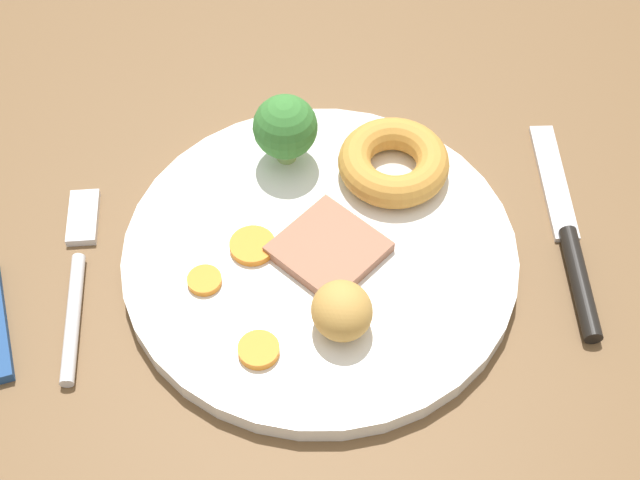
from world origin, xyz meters
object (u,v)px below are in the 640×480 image
at_px(carrot_coin_back, 253,246).
at_px(fork, 77,274).
at_px(knife, 570,243).
at_px(roast_potato_left, 342,311).
at_px(carrot_coin_front, 204,279).
at_px(yorkshire_pudding, 394,162).
at_px(carrot_coin_side, 259,350).
at_px(meat_slice_main, 329,249).
at_px(dinner_plate, 320,256).
at_px(broccoli_floret, 285,128).

xyz_separation_m(carrot_coin_back, fork, (-0.12, -0.00, -0.01)).
distance_m(carrot_coin_back, knife, 0.21).
bearing_deg(roast_potato_left, carrot_coin_front, 153.29).
height_order(roast_potato_left, knife, roast_potato_left).
bearing_deg(yorkshire_pudding, fork, -165.15).
distance_m(roast_potato_left, knife, 0.17).
distance_m(yorkshire_pudding, knife, 0.13).
bearing_deg(roast_potato_left, carrot_coin_side, -164.88).
height_order(meat_slice_main, knife, meat_slice_main).
bearing_deg(yorkshire_pudding, meat_slice_main, -128.95).
bearing_deg(meat_slice_main, roast_potato_left, -88.18).
bearing_deg(knife, dinner_plate, 92.33).
xyz_separation_m(dinner_plate, meat_slice_main, (0.01, -0.00, 0.01)).
distance_m(carrot_coin_side, fork, 0.14).
relative_size(carrot_coin_back, knife, 0.16).
xyz_separation_m(dinner_plate, carrot_coin_side, (-0.04, -0.07, 0.01)).
bearing_deg(carrot_coin_front, meat_slice_main, 10.16).
bearing_deg(meat_slice_main, broccoli_floret, 103.68).
xyz_separation_m(dinner_plate, knife, (0.17, -0.00, -0.00)).
bearing_deg(fork, carrot_coin_side, -122.44).
distance_m(dinner_plate, carrot_coin_back, 0.05).
xyz_separation_m(meat_slice_main, knife, (0.16, -0.00, -0.01)).
bearing_deg(broccoli_floret, fork, -151.06).
bearing_deg(broccoli_floret, carrot_coin_side, -100.53).
distance_m(roast_potato_left, carrot_coin_front, 0.09).
bearing_deg(roast_potato_left, yorkshire_pudding, 67.49).
bearing_deg(broccoli_floret, roast_potato_left, -80.93).
xyz_separation_m(roast_potato_left, broccoli_floret, (-0.02, 0.14, 0.01)).
relative_size(yorkshire_pudding, carrot_coin_back, 2.55).
relative_size(carrot_coin_front, carrot_coin_side, 0.87).
relative_size(dinner_plate, carrot_coin_back, 8.61).
distance_m(meat_slice_main, fork, 0.17).
xyz_separation_m(carrot_coin_back, carrot_coin_side, (-0.00, -0.08, 0.00)).
xyz_separation_m(carrot_coin_back, broccoli_floret, (0.03, 0.08, 0.03)).
relative_size(carrot_coin_front, carrot_coin_back, 0.73).
xyz_separation_m(roast_potato_left, carrot_coin_back, (-0.05, 0.06, -0.01)).
bearing_deg(carrot_coin_back, carrot_coin_front, -144.23).
height_order(carrot_coin_side, knife, carrot_coin_side).
xyz_separation_m(dinner_plate, roast_potato_left, (0.01, -0.06, 0.02)).
height_order(carrot_coin_back, fork, carrot_coin_back).
bearing_deg(yorkshire_pudding, carrot_coin_side, -127.14).
xyz_separation_m(meat_slice_main, roast_potato_left, (0.00, -0.06, 0.01)).
bearing_deg(carrot_coin_back, yorkshire_pudding, 28.76).
bearing_deg(meat_slice_main, fork, 177.78).
distance_m(carrot_coin_front, knife, 0.24).
xyz_separation_m(carrot_coin_side, broccoli_floret, (0.03, 0.16, 0.03)).
xyz_separation_m(carrot_coin_front, broccoli_floret, (0.06, 0.10, 0.03)).
xyz_separation_m(carrot_coin_side, fork, (-0.11, 0.08, -0.01)).
bearing_deg(fork, roast_potato_left, -109.35).
distance_m(dinner_plate, broccoli_floret, 0.09).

